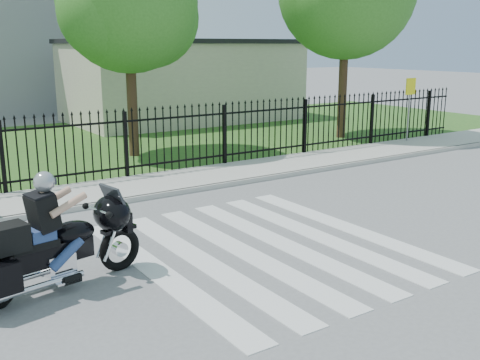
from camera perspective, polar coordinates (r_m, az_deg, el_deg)
ground at (r=9.87m, az=2.37°, el=-6.87°), size 120.00×120.00×0.00m
crosswalk at (r=9.87m, az=2.37°, el=-6.83°), size 5.00×5.50×0.01m
sidewalk at (r=14.02m, az=-9.78°, el=-0.61°), size 40.00×2.00×0.12m
curb at (r=13.14m, az=-7.98°, el=-1.50°), size 40.00×0.12×0.12m
grass_strip at (r=20.50m, az=-17.87°, el=3.26°), size 40.00×12.00×0.02m
iron_fence at (r=14.74m, az=-11.51°, el=3.37°), size 26.00×0.04×1.80m
tree_mid at (r=17.91m, az=-11.34°, el=17.22°), size 4.20×4.20×6.78m
building_low at (r=26.62m, az=-5.90°, el=9.84°), size 10.00×6.00×3.50m
building_low_roof at (r=26.57m, az=-5.99°, el=13.83°), size 10.20×6.20×0.20m
motorcycle_rider at (r=8.41m, az=-18.47°, el=-5.93°), size 2.70×1.22×1.80m
traffic_sign at (r=20.78m, az=16.87°, el=8.15°), size 0.48×0.07×2.20m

